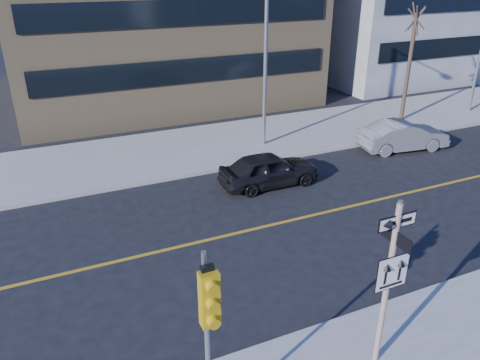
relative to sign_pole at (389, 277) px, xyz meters
name	(u,v)px	position (x,y,z in m)	size (l,w,h in m)	color
ground	(315,299)	(0.00, 2.51, -2.44)	(120.00, 120.00, 0.00)	black
far_sidewalk	(455,108)	(18.00, 14.51, -2.36)	(66.00, 6.00, 0.15)	#98958E
sign_pole	(389,277)	(0.00, 0.00, 0.00)	(0.92, 0.92, 4.06)	beige
traffic_signal	(209,313)	(-4.00, -0.15, 0.59)	(0.32, 0.45, 4.00)	gray
parked_car_a	(269,169)	(2.18, 9.45, -1.74)	(4.10, 1.65, 1.40)	black
parked_car_b	(403,136)	(9.98, 10.36, -1.72)	(4.35, 1.52, 1.43)	gray
streetlight_a	(268,50)	(4.00, 13.27, 2.32)	(0.55, 2.25, 8.00)	gray
street_tree_west	(416,21)	(13.00, 13.81, 3.09)	(1.80, 1.80, 6.35)	#34261E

